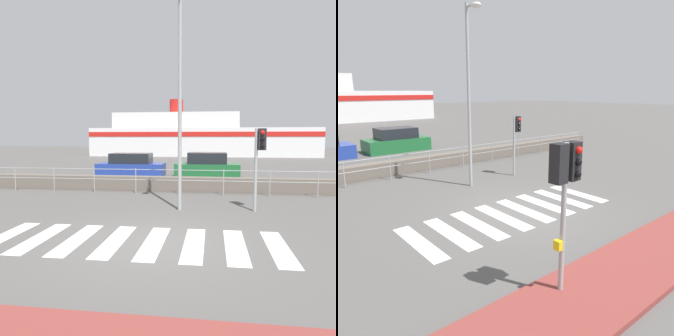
% 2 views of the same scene
% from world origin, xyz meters
% --- Properties ---
extents(ground_plane, '(160.00, 160.00, 0.00)m').
position_xyz_m(ground_plane, '(0.00, 0.00, 0.00)').
color(ground_plane, '#565451').
extents(crosswalk, '(6.75, 2.40, 0.01)m').
position_xyz_m(crosswalk, '(-0.37, 0.00, 0.00)').
color(crosswalk, silver).
rests_on(crosswalk, ground_plane).
extents(seawall, '(24.35, 0.55, 0.63)m').
position_xyz_m(seawall, '(0.00, 7.20, 0.31)').
color(seawall, '#6B6056').
rests_on(seawall, ground_plane).
extents(harbor_fence, '(21.96, 0.04, 1.07)m').
position_xyz_m(harbor_fence, '(0.00, 6.33, 0.71)').
color(harbor_fence, '#9EA0A3').
rests_on(harbor_fence, ground_plane).
extents(traffic_light_far, '(0.34, 0.32, 2.64)m').
position_xyz_m(traffic_light_far, '(2.83, 3.52, 1.94)').
color(traffic_light_far, '#9EA0A3').
rests_on(traffic_light_far, ground_plane).
extents(streetlamp, '(0.32, 0.88, 6.79)m').
position_xyz_m(streetlamp, '(0.33, 3.28, 4.12)').
color(streetlamp, '#9EA0A3').
rests_on(streetlamp, ground_plane).
extents(ferry_boat, '(28.78, 6.52, 7.40)m').
position_xyz_m(ferry_boat, '(-0.70, 36.60, 2.39)').
color(ferry_boat, white).
rests_on(ferry_boat, ground_plane).
extents(parked_car_blue, '(4.14, 1.80, 1.40)m').
position_xyz_m(parked_car_blue, '(-3.66, 12.87, 0.60)').
color(parked_car_blue, '#233D9E').
rests_on(parked_car_blue, ground_plane).
extents(parked_car_green, '(3.84, 1.85, 1.46)m').
position_xyz_m(parked_car_green, '(1.05, 12.87, 0.62)').
color(parked_car_green, '#1E6633').
rests_on(parked_car_green, ground_plane).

